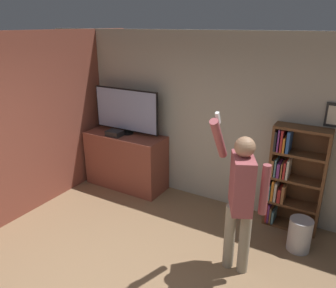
{
  "coord_description": "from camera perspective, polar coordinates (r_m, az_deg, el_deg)",
  "views": [
    {
      "loc": [
        1.9,
        -1.86,
        2.79
      ],
      "look_at": [
        -0.24,
        1.8,
        1.22
      ],
      "focal_mm": 35.0,
      "sensor_mm": 36.0,
      "label": 1
    }
  ],
  "objects": [
    {
      "name": "television",
      "position": [
        5.65,
        -7.28,
        5.76
      ],
      "size": [
        1.26,
        0.22,
        0.79
      ],
      "color": "black",
      "rests_on": "tv_ledge"
    },
    {
      "name": "person",
      "position": [
        3.75,
        12.54,
        -8.34
      ],
      "size": [
        0.59,
        0.57,
        1.96
      ],
      "rotation": [
        0.0,
        0.0,
        -1.13
      ],
      "color": "gray",
      "rests_on": "ground_plane"
    },
    {
      "name": "bookshelf",
      "position": [
        4.9,
        20.58,
        -5.54
      ],
      "size": [
        0.73,
        0.28,
        1.51
      ],
      "color": "brown",
      "rests_on": "ground_plane"
    },
    {
      "name": "tv_ledge",
      "position": [
        5.89,
        -7.29,
        -2.86
      ],
      "size": [
        1.43,
        0.58,
        0.98
      ],
      "color": "brown",
      "rests_on": "ground_plane"
    },
    {
      "name": "waste_bin",
      "position": [
        4.7,
        21.94,
        -14.43
      ],
      "size": [
        0.29,
        0.29,
        0.45
      ],
      "color": "#B7B7BC",
      "rests_on": "ground_plane"
    },
    {
      "name": "wall_side_brick",
      "position": [
        5.45,
        -21.28,
        3.6
      ],
      "size": [
        0.06,
        4.32,
        2.7
      ],
      "color": "brown",
      "rests_on": "ground_plane"
    },
    {
      "name": "game_console",
      "position": [
        5.67,
        -9.29,
        1.86
      ],
      "size": [
        0.27,
        0.2,
        0.09
      ],
      "color": "black",
      "rests_on": "tv_ledge"
    },
    {
      "name": "wall_back",
      "position": [
        5.18,
        7.63,
        4.01
      ],
      "size": [
        6.48,
        0.09,
        2.7
      ],
      "color": "#B2AD9E",
      "rests_on": "ground_plane"
    }
  ]
}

